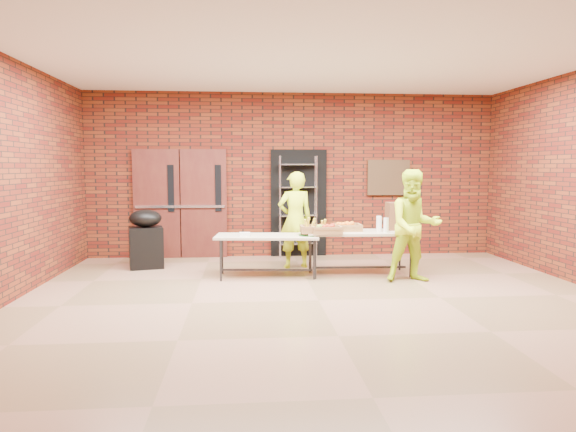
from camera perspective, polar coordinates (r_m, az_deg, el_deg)
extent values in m
cube|color=olive|center=(6.88, 3.41, -9.50)|extent=(8.00, 7.00, 0.04)
cube|color=silver|center=(6.81, 3.57, 17.86)|extent=(8.00, 7.00, 0.04)
cube|color=maroon|center=(10.15, 0.60, 4.57)|extent=(8.00, 0.04, 3.20)
cube|color=maroon|center=(3.21, 12.63, 2.58)|extent=(8.00, 0.04, 3.20)
cube|color=#4F2016|center=(10.19, -14.37, 1.30)|extent=(0.88, 0.08, 2.10)
cube|color=#4F2016|center=(10.08, -9.32, 1.36)|extent=(0.88, 0.08, 2.10)
cube|color=black|center=(10.08, -12.89, 3.00)|extent=(0.12, 0.02, 0.90)
cube|color=black|center=(9.99, -7.76, 3.07)|extent=(0.12, 0.02, 0.90)
cube|color=silver|center=(10.07, -11.90, 1.02)|extent=(1.70, 0.04, 0.05)
cube|color=black|center=(10.12, 1.19, 1.45)|extent=(1.10, 0.06, 2.10)
cube|color=#432F1A|center=(10.43, 11.11, 4.22)|extent=(0.85, 0.04, 0.70)
cube|color=beige|center=(8.20, -2.36, -2.27)|extent=(1.69, 0.83, 0.04)
cube|color=#28292D|center=(8.29, -2.34, -6.00)|extent=(1.45, 0.17, 0.03)
cylinder|color=#28292D|center=(8.52, -7.32, -4.31)|extent=(0.03, 0.03, 0.64)
cylinder|color=#28292D|center=(8.58, 2.43, -4.20)|extent=(0.03, 0.03, 0.64)
cylinder|color=#28292D|center=(7.99, -7.49, -4.96)|extent=(0.03, 0.03, 0.64)
cylinder|color=#28292D|center=(8.05, 2.93, -4.84)|extent=(0.03, 0.03, 0.64)
cube|color=beige|center=(8.46, 7.96, -1.82)|extent=(1.76, 0.79, 0.04)
cube|color=#28292D|center=(8.55, 7.91, -5.66)|extent=(1.54, 0.10, 0.03)
cylinder|color=#28292D|center=(8.65, 2.52, -3.99)|extent=(0.03, 0.03, 0.67)
cylinder|color=#28292D|center=(8.98, 12.33, -3.77)|extent=(0.03, 0.03, 0.67)
cylinder|color=#28292D|center=(8.09, 3.04, -4.66)|extent=(0.03, 0.03, 0.67)
cylinder|color=#28292D|center=(8.44, 13.49, -4.38)|extent=(0.03, 0.03, 0.67)
cube|color=#9B6B3E|center=(8.21, 3.05, -1.61)|extent=(0.46, 0.36, 0.07)
cube|color=#9B6B3E|center=(8.49, 6.55, -1.40)|extent=(0.46, 0.36, 0.07)
cube|color=#9B6B3E|center=(8.16, 4.30, -1.66)|extent=(0.46, 0.36, 0.07)
cylinder|color=#134713|center=(8.18, 2.55, -2.11)|extent=(0.39, 0.39, 0.01)
cube|color=white|center=(8.14, -4.82, -2.03)|extent=(0.17, 0.11, 0.06)
cube|color=brown|center=(8.77, 12.06, 0.00)|extent=(0.35, 0.31, 0.46)
cylinder|color=white|center=(8.45, 10.11, -0.92)|extent=(0.08, 0.08, 0.24)
cylinder|color=white|center=(8.32, 10.85, -1.03)|extent=(0.08, 0.08, 0.24)
cylinder|color=white|center=(8.58, 10.05, -0.80)|extent=(0.08, 0.08, 0.24)
cube|color=black|center=(9.31, -15.48, -3.38)|extent=(0.66, 0.58, 0.72)
ellipsoid|color=black|center=(9.24, -15.56, -0.24)|extent=(0.65, 0.59, 0.31)
imported|color=#C1E719|center=(8.93, 0.79, -0.43)|extent=(0.67, 0.50, 1.68)
imported|color=#C1E719|center=(8.06, 13.86, -1.08)|extent=(0.84, 0.65, 1.72)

